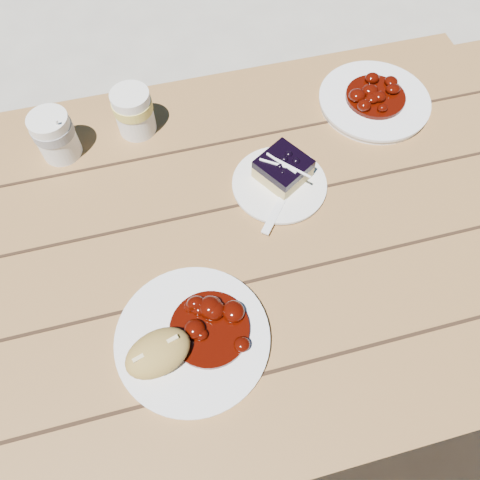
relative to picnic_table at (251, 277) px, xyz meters
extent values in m
plane|color=#AAA59A|center=(0.00, 0.00, -0.59)|extent=(60.00, 60.00, 0.00)
cube|color=brown|center=(0.00, 0.00, 0.14)|extent=(2.00, 0.80, 0.05)
cube|color=brown|center=(0.00, 0.65, -0.15)|extent=(1.80, 0.25, 0.04)
cube|color=brown|center=(0.80, 0.65, -0.38)|extent=(0.06, 0.06, 0.42)
cylinder|color=white|center=(-0.14, -0.16, 0.17)|extent=(0.25, 0.25, 0.02)
ellipsoid|color=#A98941|center=(-0.20, -0.18, 0.20)|extent=(0.12, 0.10, 0.05)
cylinder|color=white|center=(0.08, 0.10, 0.17)|extent=(0.18, 0.18, 0.01)
cube|color=tan|center=(0.09, 0.12, 0.19)|extent=(0.12, 0.12, 0.03)
cube|color=black|center=(0.09, 0.12, 0.21)|extent=(0.12, 0.12, 0.02)
cylinder|color=white|center=(-0.32, 0.30, 0.21)|extent=(0.08, 0.08, 0.10)
cylinder|color=white|center=(0.35, 0.27, 0.17)|extent=(0.24, 0.24, 0.02)
cylinder|color=white|center=(-0.16, 0.32, 0.21)|extent=(0.08, 0.08, 0.10)
camera|label=1|loc=(-0.13, -0.40, 0.91)|focal=35.00mm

